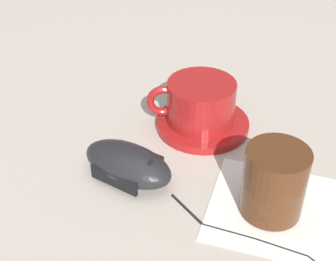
{
  "coord_description": "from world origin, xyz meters",
  "views": [
    {
      "loc": [
        -0.35,
        -0.28,
        0.36
      ],
      "look_at": [
        -0.03,
        0.05,
        0.03
      ],
      "focal_mm": 50.0,
      "sensor_mm": 36.0,
      "label": 1
    }
  ],
  "objects_px": {
    "computer_mouse": "(128,164)",
    "drinking_glass": "(274,182)",
    "saucer": "(202,124)",
    "coffee_cup": "(200,102)"
  },
  "relations": [
    {
      "from": "computer_mouse",
      "to": "drinking_glass",
      "type": "bearing_deg",
      "value": -63.21
    },
    {
      "from": "coffee_cup",
      "to": "computer_mouse",
      "type": "distance_m",
      "value": 0.13
    },
    {
      "from": "coffee_cup",
      "to": "drinking_glass",
      "type": "height_order",
      "value": "drinking_glass"
    },
    {
      "from": "saucer",
      "to": "computer_mouse",
      "type": "bearing_deg",
      "value": -176.33
    },
    {
      "from": "coffee_cup",
      "to": "computer_mouse",
      "type": "relative_size",
      "value": 0.82
    },
    {
      "from": "computer_mouse",
      "to": "coffee_cup",
      "type": "bearing_deg",
      "value": 5.83
    },
    {
      "from": "saucer",
      "to": "drinking_glass",
      "type": "distance_m",
      "value": 0.17
    },
    {
      "from": "coffee_cup",
      "to": "computer_mouse",
      "type": "height_order",
      "value": "coffee_cup"
    },
    {
      "from": "computer_mouse",
      "to": "drinking_glass",
      "type": "distance_m",
      "value": 0.16
    },
    {
      "from": "drinking_glass",
      "to": "coffee_cup",
      "type": "bearing_deg",
      "value": 69.62
    }
  ]
}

